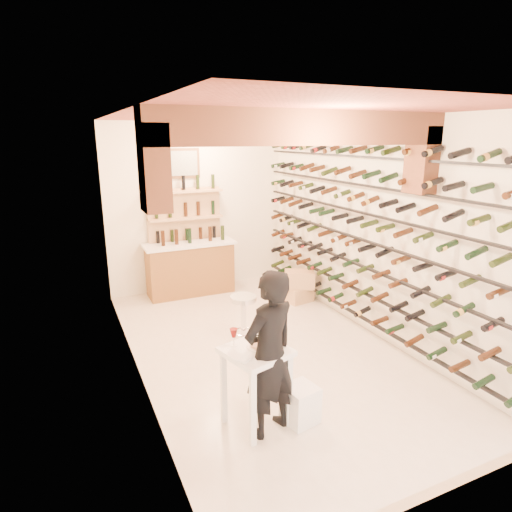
{
  "coord_description": "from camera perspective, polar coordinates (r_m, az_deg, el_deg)",
  "views": [
    {
      "loc": [
        -2.48,
        -5.09,
        2.93
      ],
      "look_at": [
        0.0,
        0.3,
        1.3
      ],
      "focal_mm": 30.55,
      "sensor_mm": 36.0,
      "label": 1
    }
  ],
  "objects": [
    {
      "name": "room_shell",
      "position": [
        5.47,
        2.48,
        8.22
      ],
      "size": [
        3.52,
        6.02,
        3.21
      ],
      "color": "white",
      "rests_on": "ground"
    },
    {
      "name": "chrome_barstool",
      "position": [
        6.26,
        -1.65,
        -8.04
      ],
      "size": [
        0.4,
        0.4,
        0.77
      ],
      "rotation": [
        0.0,
        0.0,
        0.27
      ],
      "color": "silver",
      "rests_on": "ground"
    },
    {
      "name": "ground",
      "position": [
        6.37,
        1.15,
        -12.0
      ],
      "size": [
        6.0,
        6.0,
        0.0
      ],
      "primitive_type": "plane",
      "color": "silver",
      "rests_on": "ground"
    },
    {
      "name": "back_counter",
      "position": [
        8.39,
        -8.6,
        -1.41
      ],
      "size": [
        1.7,
        0.62,
        1.29
      ],
      "color": "brown",
      "rests_on": "ground"
    },
    {
      "name": "person",
      "position": [
        4.39,
        1.78,
        -12.73
      ],
      "size": [
        0.73,
        0.59,
        1.73
      ],
      "primitive_type": "imported",
      "rotation": [
        0.0,
        0.0,
        3.46
      ],
      "color": "black",
      "rests_on": "ground"
    },
    {
      "name": "crate_upper",
      "position": [
        7.95,
        5.72,
        -3.04
      ],
      "size": [
        0.62,
        0.54,
        0.3
      ],
      "primitive_type": "cube",
      "rotation": [
        0.0,
        0.0,
        -0.43
      ],
      "color": "tan",
      "rests_on": "crate_lower"
    },
    {
      "name": "wine_rack",
      "position": [
        6.62,
        13.25,
        2.92
      ],
      "size": [
        0.32,
        5.7,
        2.56
      ],
      "color": "black",
      "rests_on": "ground"
    },
    {
      "name": "tasting_table",
      "position": [
        4.56,
        -0.04,
        -13.8
      ],
      "size": [
        0.73,
        0.73,
        1.05
      ],
      "rotation": [
        0.0,
        0.0,
        0.26
      ],
      "color": "white",
      "rests_on": "ground"
    },
    {
      "name": "white_stool",
      "position": [
        4.88,
        5.81,
        -18.72
      ],
      "size": [
        0.38,
        0.38,
        0.41
      ],
      "primitive_type": "cube",
      "rotation": [
        0.0,
        0.0,
        0.18
      ],
      "color": "white",
      "rests_on": "ground"
    },
    {
      "name": "back_shelving",
      "position": [
        8.45,
        -9.23,
        3.15
      ],
      "size": [
        1.4,
        0.31,
        2.73
      ],
      "color": "tan",
      "rests_on": "ground"
    },
    {
      "name": "crate_lower",
      "position": [
        8.04,
        5.66,
        -5.01
      ],
      "size": [
        0.51,
        0.4,
        0.28
      ],
      "primitive_type": "cube",
      "rotation": [
        0.0,
        0.0,
        0.17
      ],
      "color": "tan",
      "rests_on": "ground"
    }
  ]
}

